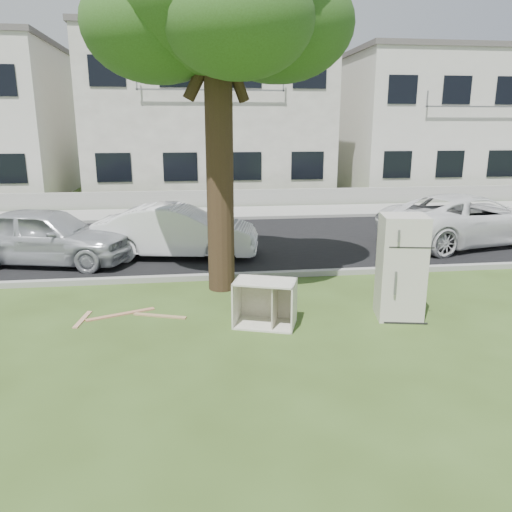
{
  "coord_description": "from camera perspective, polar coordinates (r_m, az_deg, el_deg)",
  "views": [
    {
      "loc": [
        -0.99,
        -8.13,
        3.3
      ],
      "look_at": [
        0.16,
        0.6,
        0.99
      ],
      "focal_mm": 35.0,
      "sensor_mm": 36.0,
      "label": 1
    }
  ],
  "objects": [
    {
      "name": "car_right",
      "position": [
        15.5,
        23.19,
        3.9
      ],
      "size": [
        5.53,
        3.47,
        1.42
      ],
      "primitive_type": "imported",
      "rotation": [
        0.0,
        0.0,
        1.8
      ],
      "color": "white",
      "rests_on": "ground"
    },
    {
      "name": "street_tree",
      "position": [
        10.18,
        -4.52,
        27.1
      ],
      "size": [
        3.8,
        3.8,
        7.02
      ],
      "color": "black",
      "rests_on": "ground"
    },
    {
      "name": "cabinet",
      "position": [
        8.45,
        1.04,
        -5.4
      ],
      "size": [
        1.17,
        0.93,
        0.79
      ],
      "primitive_type": "cube",
      "rotation": [
        0.0,
        0.0,
        -0.33
      ],
      "color": "beige",
      "rests_on": "ground"
    },
    {
      "name": "plank_c",
      "position": [
        9.31,
        -19.2,
        -6.86
      ],
      "size": [
        0.19,
        0.77,
        0.02
      ],
      "primitive_type": "cube",
      "rotation": [
        0.0,
        0.0,
        1.43
      ],
      "color": "tan",
      "rests_on": "ground"
    },
    {
      "name": "plank_b",
      "position": [
        9.11,
        -10.92,
        -6.73
      ],
      "size": [
        0.95,
        0.42,
        0.02
      ],
      "primitive_type": "cube",
      "rotation": [
        0.0,
        0.0,
        -0.34
      ],
      "color": "#A58356",
      "rests_on": "ground"
    },
    {
      "name": "ground",
      "position": [
        8.83,
        -0.54,
        -7.26
      ],
      "size": [
        120.0,
        120.0,
        0.0
      ],
      "primitive_type": "plane",
      "color": "#34491A"
    },
    {
      "name": "fridge",
      "position": [
        9.02,
        16.24,
        -1.24
      ],
      "size": [
        0.88,
        0.83,
        1.83
      ],
      "primitive_type": "cube",
      "rotation": [
        0.0,
        0.0,
        -0.19
      ],
      "color": "white",
      "rests_on": "ground"
    },
    {
      "name": "sidewalk",
      "position": [
        19.43,
        -4.5,
        4.89
      ],
      "size": [
        120.0,
        2.8,
        0.01
      ],
      "primitive_type": "cube",
      "color": "gray",
      "rests_on": "ground"
    },
    {
      "name": "kerb_near",
      "position": [
        11.12,
        -2.08,
        -2.57
      ],
      "size": [
        120.0,
        0.18,
        0.12
      ],
      "primitive_type": "cube",
      "color": "gray",
      "rests_on": "ground"
    },
    {
      "name": "townhouse_right",
      "position": [
        28.73,
        20.0,
        14.1
      ],
      "size": [
        10.2,
        8.16,
        6.84
      ],
      "color": "silver",
      "rests_on": "ground"
    },
    {
      "name": "plank_a",
      "position": [
        9.34,
        -15.19,
        -6.45
      ],
      "size": [
        1.17,
        0.56,
        0.02
      ],
      "primitive_type": "cube",
      "rotation": [
        0.0,
        0.0,
        0.39
      ],
      "color": "#B37856",
      "rests_on": "ground"
    },
    {
      "name": "townhouse_center",
      "position": [
        25.65,
        -5.5,
        15.59
      ],
      "size": [
        11.22,
        8.16,
        7.44
      ],
      "color": "silver",
      "rests_on": "ground"
    },
    {
      "name": "kerb_far",
      "position": [
        18.01,
        -4.24,
        4.1
      ],
      "size": [
        120.0,
        0.18,
        0.12
      ],
      "primitive_type": "cube",
      "color": "gray",
      "rests_on": "ground"
    },
    {
      "name": "low_wall",
      "position": [
        20.96,
        -4.76,
        6.56
      ],
      "size": [
        120.0,
        0.15,
        0.7
      ],
      "primitive_type": "cube",
      "color": "gray",
      "rests_on": "ground"
    },
    {
      "name": "car_center",
      "position": [
        12.95,
        -8.95,
        2.81
      ],
      "size": [
        4.26,
        2.08,
        1.34
      ],
      "primitive_type": "imported",
      "rotation": [
        0.0,
        0.0,
        1.4
      ],
      "color": "silver",
      "rests_on": "ground"
    },
    {
      "name": "car_left",
      "position": [
        13.16,
        -22.8,
        2.15
      ],
      "size": [
        4.39,
        2.59,
        1.4
      ],
      "primitive_type": "imported",
      "rotation": [
        0.0,
        0.0,
        1.33
      ],
      "color": "#B2B5BA",
      "rests_on": "ground"
    },
    {
      "name": "road",
      "position": [
        14.54,
        -3.42,
        1.58
      ],
      "size": [
        120.0,
        7.0,
        0.01
      ],
      "primitive_type": "cube",
      "color": "black",
      "rests_on": "ground"
    }
  ]
}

